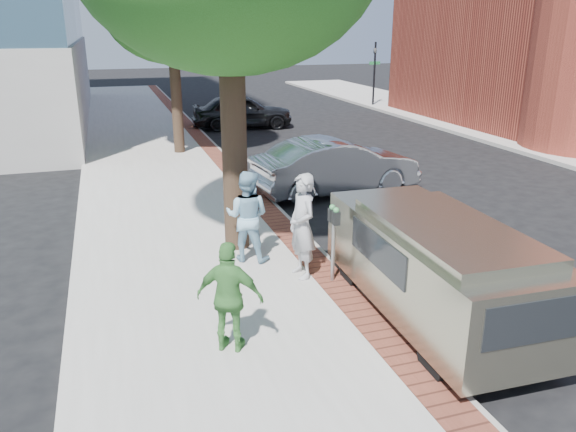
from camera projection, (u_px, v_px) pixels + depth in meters
name	position (u px, v px, depth m)	size (l,w,h in m)	color
ground	(291.00, 284.00, 10.71)	(120.00, 120.00, 0.00)	black
sidewalk	(165.00, 182.00, 17.46)	(5.00, 60.00, 0.15)	#9E9991
brick_strip	(234.00, 174.00, 18.08)	(0.60, 60.00, 0.01)	brown
curb	(245.00, 176.00, 18.20)	(0.10, 60.00, 0.15)	gray
sidewalk_far	(576.00, 149.00, 22.13)	(5.00, 60.00, 0.15)	#9E9991
signal_near	(179.00, 74.00, 30.07)	(0.70, 0.15, 3.80)	black
signal_far	(374.00, 69.00, 33.46)	(0.70, 0.15, 3.80)	black
tree_far	(171.00, 8.00, 19.68)	(4.80, 4.80, 7.14)	black
parking_meter	(334.00, 228.00, 10.19)	(0.12, 0.32, 1.47)	gray
person_gray	(302.00, 226.00, 10.43)	(0.73, 0.48, 2.01)	#9E9EA2
person_officer	(247.00, 216.00, 11.22)	(0.90, 0.70, 1.85)	#86B6CF
person_green	(230.00, 297.00, 8.04)	(0.99, 0.41, 1.68)	#468B3F
sedan_silver	(336.00, 166.00, 16.34)	(1.71, 4.91, 1.62)	#B2B4BA
bg_car	(242.00, 111.00, 26.88)	(1.91, 4.76, 1.62)	black
van	(429.00, 262.00, 9.27)	(2.01, 4.94, 1.80)	gray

